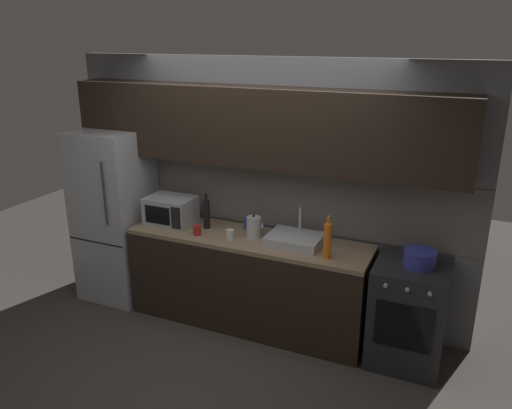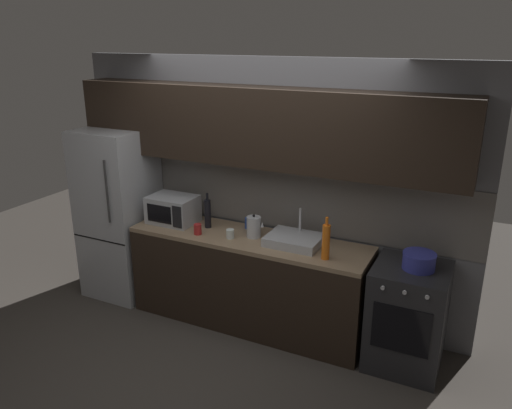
% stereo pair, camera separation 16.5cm
% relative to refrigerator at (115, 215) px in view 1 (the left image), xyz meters
% --- Properties ---
extents(ground_plane, '(10.00, 10.00, 0.00)m').
position_rel_refrigerator_xyz_m(ground_plane, '(1.53, -0.90, -0.89)').
color(ground_plane, '#3D3833').
extents(back_wall, '(4.04, 0.44, 2.50)m').
position_rel_refrigerator_xyz_m(back_wall, '(1.53, 0.30, 0.66)').
color(back_wall, slate).
rests_on(back_wall, ground).
extents(counter_run, '(2.30, 0.60, 0.90)m').
position_rel_refrigerator_xyz_m(counter_run, '(1.53, 0.00, -0.44)').
color(counter_run, black).
rests_on(counter_run, ground).
extents(refrigerator, '(0.68, 0.69, 1.79)m').
position_rel_refrigerator_xyz_m(refrigerator, '(0.00, 0.00, 0.00)').
color(refrigerator, '#ADAFB5').
rests_on(refrigerator, ground).
extents(oven_range, '(0.60, 0.62, 0.90)m').
position_rel_refrigerator_xyz_m(oven_range, '(3.01, -0.00, -0.44)').
color(oven_range, '#232326').
rests_on(oven_range, ground).
extents(microwave, '(0.46, 0.35, 0.27)m').
position_rel_refrigerator_xyz_m(microwave, '(0.68, 0.02, 0.14)').
color(microwave, '#A8AAAF').
rests_on(microwave, counter_run).
extents(sink_basin, '(0.48, 0.38, 0.30)m').
position_rel_refrigerator_xyz_m(sink_basin, '(1.98, 0.03, 0.05)').
color(sink_basin, '#ADAFB5').
rests_on(sink_basin, counter_run).
extents(kettle, '(0.17, 0.13, 0.22)m').
position_rel_refrigerator_xyz_m(kettle, '(1.58, 0.02, 0.11)').
color(kettle, '#B7BABF').
rests_on(kettle, counter_run).
extents(wine_bottle_orange, '(0.07, 0.07, 0.37)m').
position_rel_refrigerator_xyz_m(wine_bottle_orange, '(2.33, -0.15, 0.16)').
color(wine_bottle_orange, orange).
rests_on(wine_bottle_orange, counter_run).
extents(wine_bottle_dark, '(0.06, 0.06, 0.35)m').
position_rel_refrigerator_xyz_m(wine_bottle_dark, '(1.07, 0.05, 0.15)').
color(wine_bottle_dark, black).
rests_on(wine_bottle_dark, counter_run).
extents(mug_red, '(0.07, 0.07, 0.10)m').
position_rel_refrigerator_xyz_m(mug_red, '(1.07, -0.15, 0.06)').
color(mug_red, '#A82323').
rests_on(mug_red, counter_run).
extents(mug_blue, '(0.08, 0.08, 0.11)m').
position_rel_refrigerator_xyz_m(mug_blue, '(1.44, 0.19, 0.06)').
color(mug_blue, '#234299').
rests_on(mug_blue, counter_run).
extents(mug_clear, '(0.07, 0.07, 0.09)m').
position_rel_refrigerator_xyz_m(mug_clear, '(1.39, -0.10, 0.05)').
color(mug_clear, silver).
rests_on(mug_clear, counter_run).
extents(cooking_pot, '(0.26, 0.26, 0.14)m').
position_rel_refrigerator_xyz_m(cooking_pot, '(3.06, 0.00, 0.08)').
color(cooking_pot, '#333899').
rests_on(cooking_pot, oven_range).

